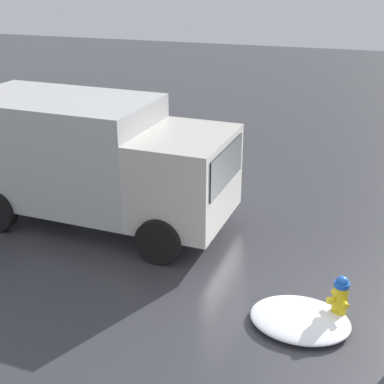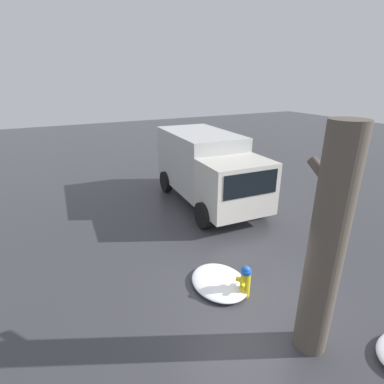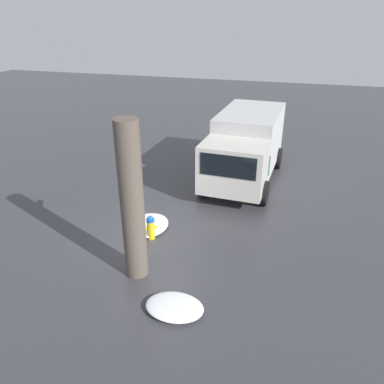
# 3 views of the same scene
# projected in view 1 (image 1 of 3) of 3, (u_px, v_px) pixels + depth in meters

# --- Properties ---
(ground_plane) EXTENTS (60.00, 60.00, 0.00)m
(ground_plane) POSITION_uv_depth(u_px,v_px,m) (337.00, 318.00, 8.59)
(ground_plane) COLOR #38383D
(fire_hydrant) EXTENTS (0.37, 0.41, 0.79)m
(fire_hydrant) POSITION_uv_depth(u_px,v_px,m) (340.00, 297.00, 8.43)
(fire_hydrant) COLOR yellow
(fire_hydrant) RESTS_ON ground_plane
(delivery_truck) EXTENTS (5.82, 2.81, 2.70)m
(delivery_truck) POSITION_uv_depth(u_px,v_px,m) (92.00, 157.00, 11.30)
(delivery_truck) COLOR beige
(delivery_truck) RESTS_ON ground_plane
(pedestrian) EXTENTS (0.40, 0.40, 1.84)m
(pedestrian) POSITION_uv_depth(u_px,v_px,m) (170.00, 171.00, 11.89)
(pedestrian) COLOR #23232D
(pedestrian) RESTS_ON ground_plane
(snow_pile_by_hydrant) EXTENTS (1.58, 1.28, 0.18)m
(snow_pile_by_hydrant) POSITION_uv_depth(u_px,v_px,m) (300.00, 319.00, 8.42)
(snow_pile_by_hydrant) COLOR white
(snow_pile_by_hydrant) RESTS_ON ground_plane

